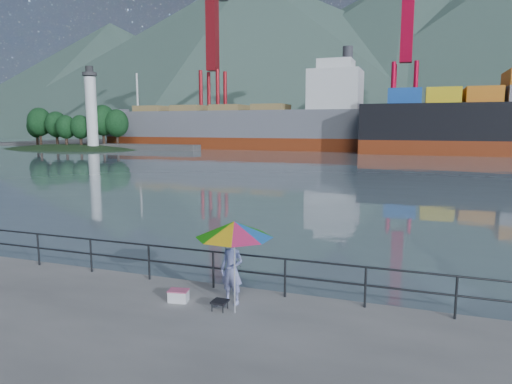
{
  "coord_description": "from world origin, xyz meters",
  "views": [
    {
      "loc": [
        8.03,
        -9.04,
        4.35
      ],
      "look_at": [
        2.69,
        6.0,
        2.0
      ],
      "focal_mm": 32.0,
      "sensor_mm": 36.0,
      "label": 1
    }
  ],
  "objects_px": {
    "bulk_carrier": "(252,126)",
    "fisherman": "(232,270)",
    "beach_umbrella": "(234,229)",
    "cooler_bag": "(179,296)"
  },
  "relations": [
    {
      "from": "bulk_carrier",
      "to": "fisherman",
      "type": "bearing_deg",
      "value": -70.32
    },
    {
      "from": "beach_umbrella",
      "to": "bulk_carrier",
      "type": "height_order",
      "value": "bulk_carrier"
    },
    {
      "from": "fisherman",
      "to": "beach_umbrella",
      "type": "bearing_deg",
      "value": -50.02
    },
    {
      "from": "bulk_carrier",
      "to": "beach_umbrella",
      "type": "bearing_deg",
      "value": -70.25
    },
    {
      "from": "fisherman",
      "to": "cooler_bag",
      "type": "bearing_deg",
      "value": -153.4
    },
    {
      "from": "beach_umbrella",
      "to": "cooler_bag",
      "type": "bearing_deg",
      "value": 173.61
    },
    {
      "from": "fisherman",
      "to": "beach_umbrella",
      "type": "xyz_separation_m",
      "value": [
        0.29,
        -0.53,
        1.16
      ]
    },
    {
      "from": "cooler_bag",
      "to": "fisherman",
      "type": "bearing_deg",
      "value": 4.27
    },
    {
      "from": "cooler_bag",
      "to": "bulk_carrier",
      "type": "xyz_separation_m",
      "value": [
        -25.0,
        73.86,
        3.92
      ]
    },
    {
      "from": "fisherman",
      "to": "bulk_carrier",
      "type": "distance_m",
      "value": 78.13
    }
  ]
}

